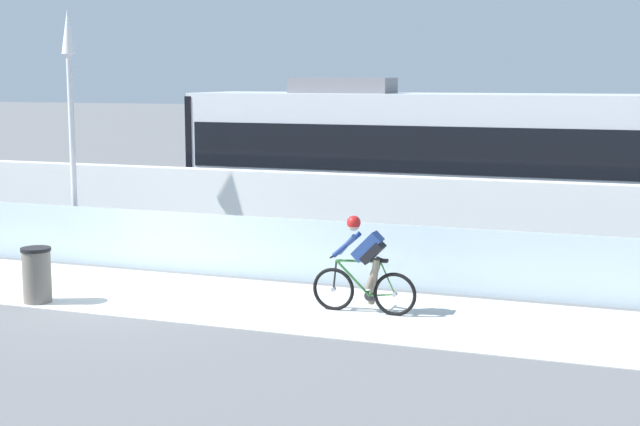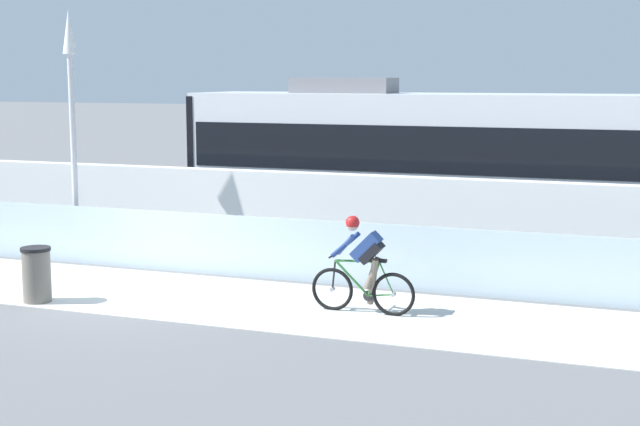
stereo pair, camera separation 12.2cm
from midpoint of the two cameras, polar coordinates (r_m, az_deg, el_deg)
name	(u,v)px [view 2 (the right image)]	position (r m, az deg, el deg)	size (l,w,h in m)	color
ground_plane	(122,291)	(17.13, -11.91, -4.71)	(200.00, 200.00, 0.00)	slate
bike_path_deck	(122,290)	(17.13, -11.92, -4.69)	(32.00, 3.20, 0.01)	silver
glass_parapet	(172,241)	(18.57, -8.91, -1.74)	(32.00, 0.05, 1.19)	silver
concrete_barrier_wall	(214,212)	(20.08, -6.41, 0.06)	(32.00, 0.36, 1.87)	white
tram_rail_near	(261,236)	(22.44, -3.50, -1.43)	(32.00, 0.08, 0.01)	#595654
tram_rail_far	(284,227)	(23.73, -2.09, -0.87)	(32.00, 0.08, 0.01)	#595654
tram	(424,161)	(21.62, 6.58, 3.21)	(11.06, 2.54, 3.81)	silver
cyclist_on_bike	(363,267)	(15.04, 2.92, -3.32)	(1.77, 0.58, 1.61)	black
lamp_post_antenna	(72,103)	(19.87, -14.91, 6.57)	(0.28, 0.28, 5.20)	gray
trash_bin	(37,275)	(16.53, -16.89, -3.66)	(0.51, 0.51, 0.96)	slate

